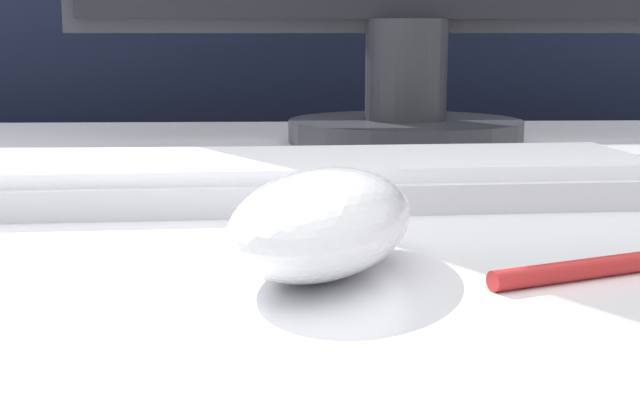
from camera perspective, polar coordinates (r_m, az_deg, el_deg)
partition_panel at (r=1.17m, az=-0.85°, el=-4.88°), size 5.00×0.03×1.05m
computer_mouse_near at (r=0.35m, az=0.24°, el=-1.37°), size 0.10×0.14×0.04m
keyboard at (r=0.52m, az=-3.31°, el=1.38°), size 0.47×0.15×0.02m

